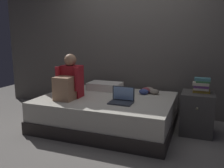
{
  "coord_description": "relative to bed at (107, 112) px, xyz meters",
  "views": [
    {
      "loc": [
        1.12,
        -2.94,
        1.35
      ],
      "look_at": [
        -0.04,
        0.1,
        0.71
      ],
      "focal_mm": 37.9,
      "sensor_mm": 36.0,
      "label": 1
    }
  ],
  "objects": [
    {
      "name": "book_stack",
      "position": [
        1.33,
        0.23,
        0.47
      ],
      "size": [
        0.24,
        0.17,
        0.21
      ],
      "color": "gold",
      "rests_on": "nightstand"
    },
    {
      "name": "wall_back",
      "position": [
        0.2,
        0.9,
        1.12
      ],
      "size": [
        5.6,
        0.1,
        2.7
      ],
      "primitive_type": "cube",
      "color": "#605B56",
      "rests_on": "ground_plane"
    },
    {
      "name": "bed",
      "position": [
        0.0,
        0.0,
        0.0
      ],
      "size": [
        2.0,
        1.5,
        0.46
      ],
      "color": "#332D2B",
      "rests_on": "ground_plane"
    },
    {
      "name": "ground_plane",
      "position": [
        0.2,
        -0.3,
        -0.23
      ],
      "size": [
        8.0,
        8.0,
        0.0
      ],
      "primitive_type": "plane",
      "color": "gray"
    },
    {
      "name": "person_sitting",
      "position": [
        -0.51,
        -0.25,
        0.48
      ],
      "size": [
        0.39,
        0.44,
        0.66
      ],
      "color": "#B21E28",
      "rests_on": "bed"
    },
    {
      "name": "nightstand",
      "position": [
        1.3,
        0.19,
        0.07
      ],
      "size": [
        0.44,
        0.46,
        0.6
      ],
      "color": "#474442",
      "rests_on": "ground_plane"
    },
    {
      "name": "clothes_pile",
      "position": [
        0.54,
        0.45,
        0.28
      ],
      "size": [
        0.31,
        0.26,
        0.1
      ],
      "color": "gray",
      "rests_on": "bed"
    },
    {
      "name": "laptop",
      "position": [
        0.31,
        -0.23,
        0.29
      ],
      "size": [
        0.32,
        0.23,
        0.22
      ],
      "color": "#333842",
      "rests_on": "bed"
    },
    {
      "name": "pillow",
      "position": [
        -0.22,
        0.45,
        0.3
      ],
      "size": [
        0.56,
        0.36,
        0.13
      ],
      "primitive_type": "cube",
      "color": "silver",
      "rests_on": "bed"
    }
  ]
}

